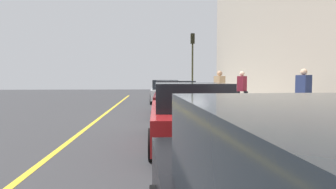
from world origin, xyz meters
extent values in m
plane|color=#333335|center=(0.00, 0.00, 0.00)|extent=(56.00, 56.00, 0.00)
cube|color=#A39E93|center=(0.00, -3.30, 0.07)|extent=(28.00, 4.60, 0.15)
cube|color=gold|center=(0.00, 3.20, 0.00)|extent=(28.00, 0.14, 0.01)
cube|color=white|center=(5.55, -0.70, 0.11)|extent=(7.77, 0.56, 0.22)
cylinder|color=black|center=(-3.70, 1.00, 0.32)|extent=(0.64, 0.23, 0.64)
cylinder|color=black|center=(-3.72, -0.68, 0.32)|extent=(0.64, 0.23, 0.64)
cylinder|color=black|center=(-6.35, 1.04, 0.32)|extent=(0.64, 0.23, 0.64)
cylinder|color=black|center=(-6.37, -0.64, 0.32)|extent=(0.64, 0.23, 0.64)
cube|color=maroon|center=(-5.04, 0.18, 0.59)|extent=(4.30, 1.86, 0.64)
cube|color=black|center=(-5.25, 0.18, 1.21)|extent=(2.25, 1.63, 0.60)
cylinder|color=black|center=(1.82, 0.84, 0.32)|extent=(0.65, 0.24, 0.64)
cylinder|color=black|center=(1.76, -0.83, 0.32)|extent=(0.65, 0.24, 0.64)
cylinder|color=black|center=(-0.83, 0.94, 0.32)|extent=(0.65, 0.24, 0.64)
cylinder|color=black|center=(-0.90, -0.73, 0.32)|extent=(0.65, 0.24, 0.64)
cube|color=maroon|center=(0.46, 0.06, 0.59)|extent=(4.35, 1.96, 0.64)
cube|color=black|center=(0.25, 0.06, 1.21)|extent=(2.29, 1.68, 0.60)
cylinder|color=black|center=(7.90, 1.00, 0.32)|extent=(0.64, 0.23, 0.64)
cylinder|color=black|center=(7.86, -0.68, 0.32)|extent=(0.64, 0.23, 0.64)
cylinder|color=black|center=(5.03, 1.06, 0.32)|extent=(0.64, 0.23, 0.64)
cylinder|color=black|center=(5.00, -0.62, 0.32)|extent=(0.64, 0.23, 0.64)
cube|color=white|center=(6.45, 0.19, 0.59)|extent=(4.67, 1.90, 0.64)
cube|color=black|center=(6.22, 0.19, 1.21)|extent=(2.44, 1.65, 0.60)
cylinder|color=black|center=(0.73, -1.90, 0.58)|extent=(0.20, 0.20, 0.85)
cylinder|color=black|center=(0.44, -2.17, 0.58)|extent=(0.20, 0.20, 0.85)
cube|color=tan|center=(0.59, -2.04, 1.37)|extent=(0.56, 0.57, 0.73)
sphere|color=tan|center=(0.59, -2.04, 1.85)|extent=(0.24, 0.24, 0.24)
cylinder|color=black|center=(-1.89, -4.41, 0.58)|extent=(0.20, 0.20, 0.86)
cylinder|color=black|center=(-1.79, -4.80, 0.58)|extent=(0.20, 0.20, 0.86)
cube|color=#1E284C|center=(-1.84, -4.60, 1.38)|extent=(0.56, 0.42, 0.73)
sphere|color=#D8AD8C|center=(-1.84, -4.60, 1.86)|extent=(0.24, 0.24, 0.24)
cylinder|color=black|center=(1.34, -3.15, 0.58)|extent=(0.20, 0.20, 0.85)
cylinder|color=black|center=(1.08, -3.45, 0.58)|extent=(0.20, 0.20, 0.85)
cube|color=maroon|center=(1.21, -3.30, 1.37)|extent=(0.57, 0.56, 0.73)
sphere|color=beige|center=(1.21, -3.30, 1.85)|extent=(0.24, 0.24, 0.24)
cylinder|color=#2D2D19|center=(7.21, -1.79, 2.09)|extent=(0.12, 0.12, 3.88)
cube|color=black|center=(7.21, -1.79, 4.38)|extent=(0.26, 0.26, 0.70)
sphere|color=red|center=(7.36, -1.79, 4.59)|extent=(0.14, 0.14, 0.14)
sphere|color=orange|center=(7.36, -1.79, 4.37)|extent=(0.14, 0.14, 0.14)
sphere|color=green|center=(7.36, -1.79, 4.15)|extent=(0.14, 0.14, 0.14)
cube|color=black|center=(-1.34, -4.64, 0.40)|extent=(0.34, 0.22, 0.51)
cylinder|color=#4C4C4C|center=(-1.34, -4.64, 0.84)|extent=(0.03, 0.03, 0.36)
camera|label=1|loc=(-11.62, 1.09, 1.62)|focal=28.93mm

